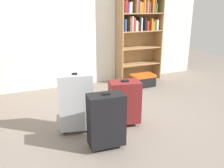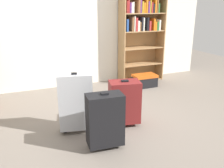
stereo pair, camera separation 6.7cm
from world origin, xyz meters
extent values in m
plane|color=slate|center=(0.00, 0.00, 0.00)|extent=(9.63, 9.63, 0.00)
cube|color=silver|center=(0.00, 1.90, 1.30)|extent=(5.50, 0.10, 2.60)
cube|color=#A87F51|center=(0.83, 1.67, 1.03)|extent=(0.02, 0.33, 2.05)
cube|color=#A87F51|center=(1.73, 1.67, 1.03)|extent=(0.02, 0.33, 2.05)
cube|color=#A87F51|center=(1.28, 1.82, 1.03)|extent=(0.92, 0.02, 2.05)
cube|color=#A87F51|center=(1.28, 1.67, 0.01)|extent=(0.88, 0.31, 0.02)
cube|color=#A87F51|center=(1.28, 1.67, 0.35)|extent=(0.88, 0.31, 0.02)
cube|color=#A87F51|center=(1.28, 1.67, 0.69)|extent=(0.88, 0.31, 0.02)
cube|color=#A87F51|center=(1.28, 1.67, 1.04)|extent=(0.88, 0.31, 0.02)
cube|color=#A87F51|center=(1.28, 1.67, 1.38)|extent=(0.88, 0.31, 0.02)
cube|color=#264C99|center=(0.88, 1.60, 1.16)|extent=(0.04, 0.18, 0.23)
cube|color=brown|center=(1.00, 1.62, 1.18)|extent=(0.03, 0.21, 0.26)
cube|color=silver|center=(1.04, 1.65, 1.19)|extent=(0.02, 0.28, 0.28)
cube|color=#B22D2D|center=(1.08, 1.64, 1.18)|extent=(0.04, 0.25, 0.26)
cube|color=silver|center=(1.13, 1.64, 1.15)|extent=(0.04, 0.25, 0.20)
cube|color=brown|center=(1.16, 1.63, 1.13)|extent=(0.02, 0.23, 0.17)
cube|color=black|center=(1.20, 1.65, 1.18)|extent=(0.03, 0.28, 0.27)
cube|color=silver|center=(1.24, 1.65, 1.17)|extent=(0.03, 0.27, 0.25)
cube|color=black|center=(1.33, 1.65, 1.17)|extent=(0.03, 0.27, 0.25)
cube|color=#B22D2D|center=(1.38, 1.60, 1.14)|extent=(0.04, 0.18, 0.19)
cube|color=orange|center=(1.48, 1.64, 1.16)|extent=(0.03, 0.26, 0.23)
cube|color=orange|center=(1.51, 1.64, 1.13)|extent=(0.04, 0.25, 0.17)
cube|color=#2D7238|center=(1.56, 1.62, 1.13)|extent=(0.03, 0.21, 0.17)
cube|color=silver|center=(1.60, 1.62, 1.15)|extent=(0.04, 0.21, 0.21)
cube|color=#B22D2D|center=(0.88, 1.63, 1.50)|extent=(0.02, 0.24, 0.22)
cube|color=#B22D2D|center=(0.90, 1.61, 1.53)|extent=(0.02, 0.19, 0.29)
cube|color=#66337F|center=(0.94, 1.62, 1.49)|extent=(0.03, 0.21, 0.19)
cube|color=silver|center=(0.97, 1.61, 1.49)|extent=(0.02, 0.19, 0.19)
cube|color=silver|center=(1.00, 1.63, 1.49)|extent=(0.03, 0.24, 0.20)
cube|color=brown|center=(1.12, 1.61, 1.52)|extent=(0.04, 0.19, 0.26)
cube|color=#66337F|center=(1.16, 1.63, 1.53)|extent=(0.02, 0.24, 0.27)
cube|color=gold|center=(1.20, 1.62, 1.50)|extent=(0.03, 0.22, 0.22)
cube|color=orange|center=(1.24, 1.63, 1.49)|extent=(0.04, 0.24, 0.19)
cube|color=orange|center=(1.29, 1.61, 1.53)|extent=(0.04, 0.20, 0.28)
cube|color=#66337F|center=(1.33, 1.61, 1.50)|extent=(0.03, 0.20, 0.22)
cube|color=gold|center=(1.37, 1.63, 1.51)|extent=(0.02, 0.23, 0.24)
cube|color=#B22D2D|center=(1.41, 1.64, 1.49)|extent=(0.03, 0.26, 0.20)
cube|color=black|center=(1.45, 1.62, 1.48)|extent=(0.04, 0.21, 0.17)
cube|color=orange|center=(1.49, 1.63, 1.53)|extent=(0.03, 0.24, 0.28)
cube|color=brown|center=(1.53, 1.61, 1.53)|extent=(0.02, 0.20, 0.27)
cube|color=#2D7238|center=(1.56, 1.61, 1.48)|extent=(0.02, 0.19, 0.18)
cube|color=black|center=(1.14, 1.24, 0.11)|extent=(0.44, 0.28, 0.21)
cube|color=#D85919|center=(1.14, 1.24, 0.22)|extent=(0.45, 0.29, 0.05)
cube|color=#B7BABF|center=(-0.56, -0.01, 0.41)|extent=(0.44, 0.26, 0.71)
cube|color=black|center=(-0.56, -0.01, 0.77)|extent=(0.07, 0.05, 0.02)
cylinder|color=black|center=(-0.70, 0.02, 0.03)|extent=(0.06, 0.06, 0.05)
cylinder|color=black|center=(-0.41, -0.04, 0.03)|extent=(0.06, 0.06, 0.05)
cube|color=maroon|center=(0.09, -0.07, 0.33)|extent=(0.44, 0.33, 0.56)
cube|color=black|center=(0.09, -0.07, 0.62)|extent=(0.10, 0.07, 0.02)
cylinder|color=black|center=(-0.05, -0.04, 0.03)|extent=(0.06, 0.06, 0.05)
cylinder|color=black|center=(0.22, -0.09, 0.03)|extent=(0.06, 0.06, 0.05)
cube|color=black|center=(-0.35, -0.49, 0.35)|extent=(0.41, 0.26, 0.59)
cube|color=black|center=(-0.35, -0.49, 0.65)|extent=(0.08, 0.05, 0.02)
cylinder|color=black|center=(-0.49, -0.48, 0.03)|extent=(0.05, 0.05, 0.05)
cylinder|color=black|center=(-0.21, -0.50, 0.03)|extent=(0.05, 0.05, 0.05)
camera|label=1|loc=(-1.26, -2.75, 1.56)|focal=39.20mm
camera|label=2|loc=(-1.20, -2.77, 1.56)|focal=39.20mm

